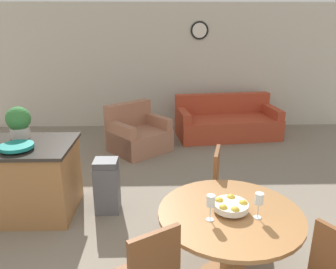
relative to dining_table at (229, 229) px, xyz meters
name	(u,v)px	position (x,y,z in m)	size (l,w,h in m)	color
wall_back	(168,67)	(-0.39, 4.99, 0.78)	(8.00, 0.09, 2.70)	beige
dining_table	(229,229)	(0.00, 0.00, 0.00)	(1.22, 1.22, 0.73)	#9E6B3D
dining_chair_far_side	(225,188)	(0.13, 0.83, -0.05)	(0.51, 0.51, 0.96)	brown
fruit_bowl	(231,206)	(0.00, 0.00, 0.22)	(0.29, 0.29, 0.11)	silver
wine_glass_left	(211,202)	(-0.19, -0.12, 0.33)	(0.07, 0.07, 0.22)	silver
wine_glass_right	(259,200)	(0.20, -0.09, 0.33)	(0.07, 0.07, 0.22)	silver
kitchen_island	(30,179)	(-2.17, 1.26, -0.12)	(1.10, 0.90, 0.90)	#9E6B3D
teal_bowl	(17,147)	(-2.19, 1.07, 0.37)	(0.37, 0.37, 0.06)	teal
potted_plant	(19,122)	(-2.31, 1.49, 0.54)	(0.29, 0.29, 0.39)	beige
trash_bin	(107,186)	(-1.25, 1.26, -0.23)	(0.29, 0.27, 0.69)	#56565B
couch	(226,122)	(0.81, 4.20, -0.28)	(2.17, 1.25, 0.84)	#B24228
armchair	(138,135)	(-1.01, 3.39, -0.28)	(1.28, 1.27, 0.86)	#A87056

